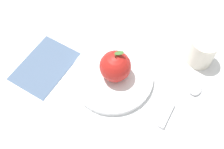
{
  "coord_description": "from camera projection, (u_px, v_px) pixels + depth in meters",
  "views": [
    {
      "loc": [
        -0.25,
        -0.29,
        0.66
      ],
      "look_at": [
        -0.01,
        0.02,
        0.02
      ],
      "focal_mm": 44.85,
      "sensor_mm": 36.0,
      "label": 1
    }
  ],
  "objects": [
    {
      "name": "knife",
      "position": [
        174.0,
        100.0,
        0.73
      ],
      "size": [
        0.21,
        0.1,
        0.01
      ],
      "color": "silver",
      "rests_on": "ground_plane"
    },
    {
      "name": "cup",
      "position": [
        202.0,
        50.0,
        0.76
      ],
      "size": [
        0.07,
        0.07,
        0.08
      ],
      "color": "silver",
      "rests_on": "ground_plane"
    },
    {
      "name": "spoon",
      "position": [
        193.0,
        93.0,
        0.74
      ],
      "size": [
        0.16,
        0.09,
        0.01
      ],
      "color": "silver",
      "rests_on": "ground_plane"
    },
    {
      "name": "ground_plane",
      "position": [
        119.0,
        82.0,
        0.76
      ],
      "size": [
        2.4,
        2.4,
        0.0
      ],
      "primitive_type": "plane",
      "color": "silver"
    },
    {
      "name": "dinner_plate",
      "position": [
        112.0,
        76.0,
        0.76
      ],
      "size": [
        0.22,
        0.22,
        0.02
      ],
      "color": "white",
      "rests_on": "ground_plane"
    },
    {
      "name": "apple",
      "position": [
        116.0,
        66.0,
        0.72
      ],
      "size": [
        0.08,
        0.08,
        0.09
      ],
      "color": "#B21E19",
      "rests_on": "dinner_plate"
    },
    {
      "name": "linen_napkin",
      "position": [
        45.0,
        66.0,
        0.79
      ],
      "size": [
        0.21,
        0.18,
        0.0
      ],
      "primitive_type": "cube",
      "rotation": [
        0.0,
        0.0,
        5.07
      ],
      "color": "slate",
      "rests_on": "ground_plane"
    }
  ]
}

